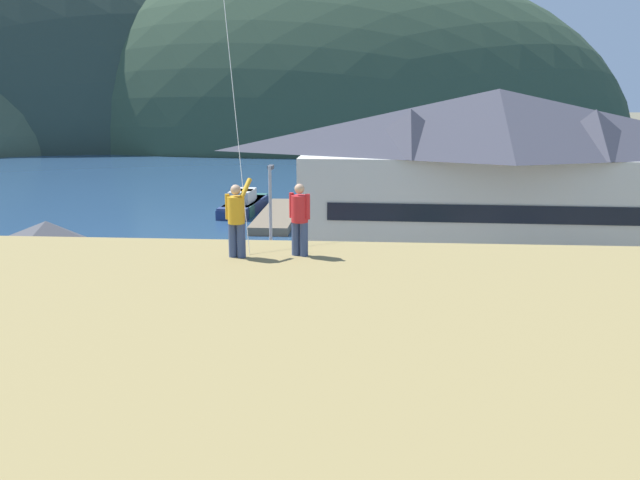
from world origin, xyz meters
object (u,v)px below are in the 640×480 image
(moored_boat_wharfside, at_px, (245,203))
(parked_car_lone_by_shed, at_px, (458,326))
(harbor_lodge, at_px, (495,171))
(storage_shed_near_lot, at_px, (51,276))
(wharf_dock, at_px, (279,216))
(moored_boat_outer_mooring, at_px, (322,205))
(person_kite_flyer, at_px, (236,218))
(moored_boat_inner_slip, at_px, (243,205))
(parked_car_mid_row_far, at_px, (615,325))
(parked_car_back_row_left, at_px, (124,375))
(parked_car_front_row_end, at_px, (481,379))
(parking_light_pole, at_px, (271,228))
(parked_car_back_row_right, at_px, (206,307))
(parked_car_front_row_red, at_px, (283,375))
(parked_car_front_row_silver, at_px, (345,315))
(person_companion, at_px, (300,217))

(moored_boat_wharfside, relative_size, parked_car_lone_by_shed, 2.01)
(harbor_lodge, xyz_separation_m, moored_boat_wharfside, (-19.90, 16.66, -5.28))
(storage_shed_near_lot, distance_m, wharf_dock, 29.62)
(moored_boat_outer_mooring, relative_size, person_kite_flyer, 3.98)
(harbor_lodge, bearing_deg, moored_boat_inner_slip, 141.85)
(moored_boat_outer_mooring, height_order, parked_car_mid_row_far, moored_boat_outer_mooring)
(storage_shed_near_lot, height_order, person_kite_flyer, person_kite_flyer)
(storage_shed_near_lot, bearing_deg, parked_car_back_row_left, -48.88)
(parked_car_front_row_end, height_order, person_kite_flyer, person_kite_flyer)
(moored_boat_outer_mooring, xyz_separation_m, person_kite_flyer, (1.28, -46.31, 7.70))
(storage_shed_near_lot, relative_size, parking_light_pole, 0.96)
(moored_boat_wharfside, xyz_separation_m, moored_boat_inner_slip, (-0.01, -1.02, 0.00))
(parked_car_back_row_left, bearing_deg, parked_car_back_row_right, 81.83)
(moored_boat_inner_slip, distance_m, parked_car_mid_row_far, 38.83)
(parked_car_back_row_left, height_order, parking_light_pole, parking_light_pole)
(storage_shed_near_lot, distance_m, moored_boat_inner_slip, 31.83)
(parked_car_back_row_left, distance_m, parked_car_back_row_right, 8.00)
(moored_boat_wharfside, xyz_separation_m, parking_light_pole, (6.61, -28.21, 3.64))
(parked_car_back_row_left, height_order, parked_car_front_row_red, same)
(parked_car_front_row_silver, relative_size, parking_light_pole, 0.58)
(parked_car_front_row_end, bearing_deg, moored_boat_outer_mooring, 102.53)
(moored_boat_outer_mooring, distance_m, parked_car_front_row_end, 39.51)
(moored_boat_inner_slip, relative_size, parked_car_front_row_red, 2.01)
(parking_light_pole, bearing_deg, parked_car_front_row_red, -79.68)
(moored_boat_wharfside, bearing_deg, parked_car_front_row_end, -67.77)
(wharf_dock, bearing_deg, parked_car_mid_row_far, -56.46)
(storage_shed_near_lot, relative_size, parked_car_back_row_right, 1.64)
(parked_car_back_row_left, distance_m, parked_car_front_row_end, 13.09)
(storage_shed_near_lot, relative_size, parked_car_front_row_silver, 1.65)
(storage_shed_near_lot, distance_m, parked_car_back_row_left, 9.07)
(parked_car_back_row_right, xyz_separation_m, parked_car_front_row_red, (4.69, -7.53, 0.00))
(moored_boat_wharfside, xyz_separation_m, parked_car_lone_by_shed, (15.68, -33.13, 0.34))
(parked_car_mid_row_far, bearing_deg, moored_boat_inner_slip, 125.77)
(parked_car_back_row_right, height_order, person_companion, person_companion)
(wharf_dock, bearing_deg, parked_car_front_row_red, -82.13)
(storage_shed_near_lot, distance_m, person_companion, 19.65)
(storage_shed_near_lot, relative_size, moored_boat_inner_slip, 0.82)
(parked_car_back_row_right, distance_m, parked_car_front_row_silver, 6.74)
(parked_car_front_row_end, distance_m, parked_car_mid_row_far, 9.23)
(moored_boat_inner_slip, relative_size, parked_car_back_row_left, 2.06)
(parked_car_mid_row_far, xyz_separation_m, parked_car_front_row_red, (-14.12, -6.43, 0.00))
(parked_car_back_row_left, bearing_deg, storage_shed_near_lot, 131.12)
(moored_boat_wharfside, distance_m, parked_car_lone_by_shed, 36.65)
(parked_car_back_row_left, xyz_separation_m, parking_light_pole, (3.87, 11.13, 3.30))
(wharf_dock, height_order, person_companion, person_companion)
(wharf_dock, xyz_separation_m, moored_boat_outer_mooring, (3.52, 3.80, 0.37))
(wharf_dock, xyz_separation_m, moored_boat_wharfside, (-3.72, 3.91, 0.37))
(parked_car_back_row_right, bearing_deg, harbor_lodge, 42.63)
(harbor_lodge, distance_m, person_kite_flyer, 31.96)
(parked_car_mid_row_far, distance_m, person_companion, 20.02)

